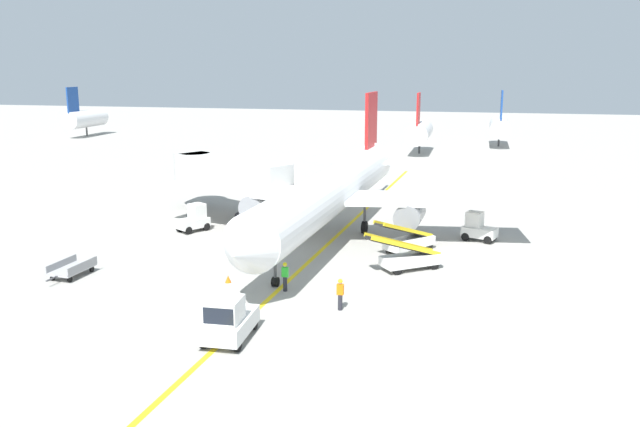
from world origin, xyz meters
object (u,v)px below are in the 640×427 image
object	(u,v)px
safety_cone_nose_right	(240,246)
baggage_tug_near_wing	(478,228)
baggage_cart_loaded	(72,269)
belt_loader_aft_hold	(408,240)
belt_loader_forward_hold	(409,257)
airliner	(332,191)
safety_cone_nose_left	(228,279)
ground_crew_marshaller	(340,293)
pushback_tug	(228,320)
ground_crew_wing_walker	(285,276)
baggage_tug_by_cargo_door	(194,219)
jet_bridge	(223,172)

from	to	relation	value
safety_cone_nose_right	baggage_tug_near_wing	bearing A→B (deg)	20.83
safety_cone_nose_right	baggage_cart_loaded	bearing A→B (deg)	-133.33
belt_loader_aft_hold	safety_cone_nose_right	world-z (taller)	belt_loader_aft_hold
belt_loader_forward_hold	belt_loader_aft_hold	world-z (taller)	same
airliner	safety_cone_nose_left	size ratio (longest dim) A/B	80.27
baggage_tug_near_wing	ground_crew_marshaller	distance (m)	17.48
airliner	baggage_tug_near_wing	world-z (taller)	airliner
airliner	ground_crew_marshaller	size ratio (longest dim) A/B	20.78
pushback_tug	belt_loader_aft_hold	size ratio (longest dim) A/B	0.76
ground_crew_wing_walker	safety_cone_nose_right	world-z (taller)	ground_crew_wing_walker
belt_loader_aft_hold	ground_crew_wing_walker	world-z (taller)	belt_loader_aft_hold
airliner	baggage_tug_near_wing	bearing A→B (deg)	6.59
baggage_tug_by_cargo_door	safety_cone_nose_left	bearing A→B (deg)	-57.60
airliner	belt_loader_forward_hold	size ratio (longest dim) A/B	7.47
pushback_tug	safety_cone_nose_left	size ratio (longest dim) A/B	8.34
belt_loader_aft_hold	ground_crew_wing_walker	xyz separation A→B (m)	(-5.90, -9.81, 0.13)
airliner	safety_cone_nose_right	world-z (taller)	airliner
belt_loader_forward_hold	safety_cone_nose_left	size ratio (longest dim) A/B	10.74
airliner	belt_loader_forward_hold	world-z (taller)	airliner
belt_loader_forward_hold	ground_crew_marshaller	distance (m)	8.35
ground_crew_marshaller	safety_cone_nose_right	bearing A→B (deg)	132.90
ground_crew_wing_walker	safety_cone_nose_right	bearing A→B (deg)	125.80
belt_loader_forward_hold	ground_crew_wing_walker	world-z (taller)	belt_loader_forward_hold
belt_loader_aft_hold	airliner	bearing A→B (deg)	154.58
belt_loader_forward_hold	baggage_cart_loaded	size ratio (longest dim) A/B	1.24
jet_bridge	pushback_tug	distance (m)	27.59
belt_loader_aft_hold	safety_cone_nose_left	size ratio (longest dim) A/B	10.91
jet_bridge	pushback_tug	xyz separation A→B (m)	(10.26, -25.48, -2.55)
baggage_tug_near_wing	baggage_tug_by_cargo_door	world-z (taller)	same
belt_loader_forward_hold	baggage_cart_loaded	world-z (taller)	belt_loader_forward_hold
safety_cone_nose_left	safety_cone_nose_right	size ratio (longest dim) A/B	1.00
baggage_cart_loaded	ground_crew_marshaller	size ratio (longest dim) A/B	2.24
baggage_tug_near_wing	ground_crew_wing_walker	distance (m)	17.43
belt_loader_forward_hold	ground_crew_marshaller	bearing A→B (deg)	-109.33
baggage_tug_by_cargo_door	jet_bridge	bearing A→B (deg)	91.48
baggage_tug_near_wing	belt_loader_forward_hold	size ratio (longest dim) A/B	0.57
pushback_tug	airliner	bearing A→B (deg)	88.53
belt_loader_forward_hold	safety_cone_nose_right	world-z (taller)	belt_loader_forward_hold
belt_loader_forward_hold	ground_crew_wing_walker	distance (m)	8.58
airliner	pushback_tug	size ratio (longest dim) A/B	9.62
airliner	baggage_tug_near_wing	xyz separation A→B (m)	(10.64, 1.23, -2.49)
ground_crew_marshaller	safety_cone_nose_left	distance (m)	7.88
baggage_tug_by_cargo_door	ground_crew_marshaller	bearing A→B (deg)	-44.09
safety_cone_nose_left	pushback_tug	bearing A→B (deg)	-68.75
airliner	safety_cone_nose_left	bearing A→B (deg)	-106.53
pushback_tug	safety_cone_nose_left	distance (m)	8.47
airliner	baggage_cart_loaded	world-z (taller)	airliner
ground_crew_wing_walker	safety_cone_nose_right	xyz separation A→B (m)	(-5.60, 7.77, -0.69)
baggage_cart_loaded	airliner	bearing A→B (deg)	44.76
baggage_tug_by_cargo_door	safety_cone_nose_left	world-z (taller)	baggage_tug_by_cargo_door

